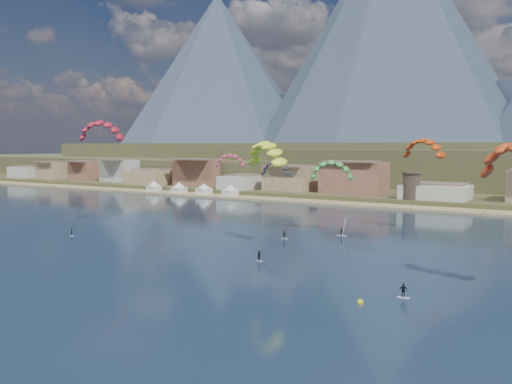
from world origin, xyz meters
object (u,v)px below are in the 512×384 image
watchtower (411,185)px  kitesurfer_red (101,127)px  kitesurfer_green (331,167)px  buoy (360,302)px  kitesurfer_yellow (267,150)px  windsurfer (343,230)px

watchtower → kitesurfer_red: size_ratio=0.33×
kitesurfer_red → watchtower: bearing=60.3°
kitesurfer_green → buoy: (24.27, -44.57, -13.94)m
kitesurfer_red → buoy: (72.33, -25.45, -22.60)m
kitesurfer_green → kitesurfer_yellow: bearing=-100.2°
buoy → kitesurfer_red: bearing=160.6°
windsurfer → kitesurfer_green: bearing=163.8°
kitesurfer_yellow → buoy: (27.89, -24.54, -17.69)m
kitesurfer_red → windsurfer: size_ratio=7.11×
kitesurfer_green → buoy: size_ratio=23.38×
watchtower → kitesurfer_red: bearing=-119.7°
kitesurfer_yellow → kitesurfer_green: kitesurfer_yellow is taller
watchtower → kitesurfer_yellow: size_ratio=0.40×
kitesurfer_yellow → buoy: bearing=-41.3°
watchtower → windsurfer: (4.58, -63.63, -5.19)m
buoy → kitesurfer_green: bearing=118.6°
windsurfer → buoy: size_ratio=4.80×
kitesurfer_yellow → watchtower: bearing=88.5°
kitesurfer_yellow → kitesurfer_green: (3.61, 20.03, -3.76)m
kitesurfer_red → windsurfer: 58.49m
watchtower → windsurfer: bearing=-85.9°
windsurfer → buoy: 48.48m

